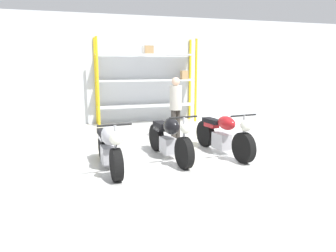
{
  "coord_description": "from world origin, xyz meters",
  "views": [
    {
      "loc": [
        -2.1,
        -6.09,
        2.0
      ],
      "look_at": [
        0.0,
        0.4,
        0.7
      ],
      "focal_mm": 35.0,
      "sensor_mm": 36.0,
      "label": 1
    }
  ],
  "objects": [
    {
      "name": "ground_plane",
      "position": [
        0.0,
        0.0,
        0.0
      ],
      "size": [
        30.0,
        30.0,
        0.0
      ],
      "primitive_type": "plane",
      "color": "silver"
    },
    {
      "name": "back_wall",
      "position": [
        0.0,
        5.12,
        1.8
      ],
      "size": [
        30.0,
        0.08,
        3.6
      ],
      "color": "silver",
      "rests_on": "ground_plane"
    },
    {
      "name": "shelving_rack",
      "position": [
        0.71,
        4.75,
        1.54
      ],
      "size": [
        3.43,
        0.63,
        2.84
      ],
      "color": "yellow",
      "rests_on": "ground_plane"
    },
    {
      "name": "motorcycle_silver",
      "position": [
        -1.31,
        0.0,
        0.44
      ],
      "size": [
        0.59,
        1.96,
        0.99
      ],
      "rotation": [
        0.0,
        0.0,
        -1.53
      ],
      "color": "black",
      "rests_on": "ground_plane"
    },
    {
      "name": "motorcycle_black",
      "position": [
        0.01,
        0.33,
        0.45
      ],
      "size": [
        0.58,
        2.1,
        1.02
      ],
      "rotation": [
        0.0,
        0.0,
        -1.48
      ],
      "color": "black",
      "rests_on": "ground_plane"
    },
    {
      "name": "motorcycle_red",
      "position": [
        1.28,
        0.31,
        0.44
      ],
      "size": [
        0.61,
        2.14,
        0.99
      ],
      "rotation": [
        0.0,
        0.0,
        -1.45
      ],
      "color": "black",
      "rests_on": "ground_plane"
    },
    {
      "name": "person_browsing",
      "position": [
        0.73,
        2.0,
        0.97
      ],
      "size": [
        0.44,
        0.44,
        1.66
      ],
      "rotation": [
        0.0,
        0.0,
        2.11
      ],
      "color": "#38332D",
      "rests_on": "ground_plane"
    }
  ]
}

